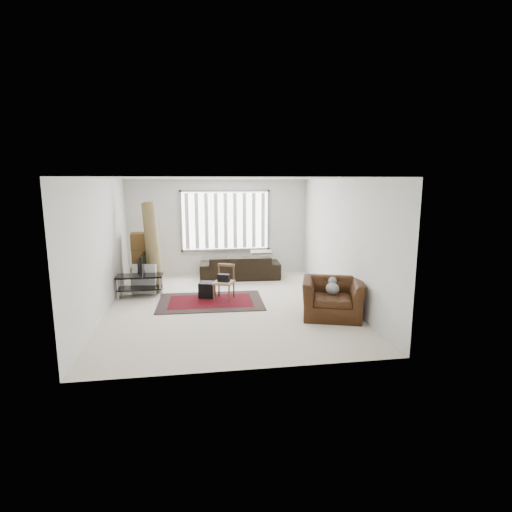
{
  "coord_description": "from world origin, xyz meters",
  "views": [
    {
      "loc": [
        -0.68,
        -8.24,
        2.64
      ],
      "look_at": [
        0.63,
        0.14,
        1.05
      ],
      "focal_mm": 28.0,
      "sensor_mm": 36.0,
      "label": 1
    }
  ],
  "objects": [
    {
      "name": "rolled_rug",
      "position": [
        -1.7,
        1.63,
        1.08
      ],
      "size": [
        0.57,
        1.02,
        2.16
      ],
      "primitive_type": "cylinder",
      "rotation": [
        -0.31,
        0.0,
        0.27
      ],
      "color": "brown",
      "rests_on": "ground"
    },
    {
      "name": "room",
      "position": [
        0.03,
        0.51,
        1.76
      ],
      "size": [
        6.0,
        6.02,
        2.71
      ],
      "color": "beige",
      "rests_on": "ground"
    },
    {
      "name": "sofa",
      "position": [
        0.54,
        2.45,
        0.42
      ],
      "size": [
        2.23,
        1.06,
        0.84
      ],
      "primitive_type": "imported",
      "rotation": [
        0.0,
        0.0,
        3.09
      ],
      "color": "black",
      "rests_on": "ground"
    },
    {
      "name": "moving_boxes",
      "position": [
        -2.0,
        1.97,
        0.64
      ],
      "size": [
        0.59,
        0.54,
        1.37
      ],
      "color": "brown",
      "rests_on": "ground"
    },
    {
      "name": "persian_rug",
      "position": [
        -0.36,
        0.34,
        0.01
      ],
      "size": [
        2.35,
        1.61,
        0.02
      ],
      "color": "black",
      "rests_on": "ground"
    },
    {
      "name": "armchair",
      "position": [
        1.97,
        -1.0,
        0.43
      ],
      "size": [
        1.41,
        1.31,
        0.86
      ],
      "rotation": [
        0.0,
        0.0,
        -0.31
      ],
      "color": "#351A0A",
      "rests_on": "ground"
    },
    {
      "name": "tv",
      "position": [
        -1.95,
        0.99,
        0.76
      ],
      "size": [
        0.11,
        0.84,
        0.48
      ],
      "primitive_type": "imported",
      "rotation": [
        0.0,
        0.0,
        1.57
      ],
      "color": "black",
      "rests_on": "tv_stand"
    },
    {
      "name": "side_chair",
      "position": [
        -0.04,
        0.52,
        0.44
      ],
      "size": [
        0.55,
        0.55,
        0.79
      ],
      "rotation": [
        0.0,
        0.0,
        -0.4
      ],
      "color": "#896F59",
      "rests_on": "ground"
    },
    {
      "name": "subwoofer",
      "position": [
        -0.42,
        0.7,
        0.19
      ],
      "size": [
        0.41,
        0.41,
        0.34
      ],
      "primitive_type": "cube",
      "rotation": [
        0.0,
        0.0,
        -0.23
      ],
      "color": "black",
      "rests_on": "persian_rug"
    },
    {
      "name": "tv_stand",
      "position": [
        -1.95,
        0.99,
        0.37
      ],
      "size": [
        1.04,
        0.47,
        0.52
      ],
      "color": "black",
      "rests_on": "ground"
    },
    {
      "name": "white_flatpack",
      "position": [
        -1.89,
        1.25,
        0.36
      ],
      "size": [
        0.59,
        0.31,
        0.72
      ],
      "primitive_type": "cube",
      "rotation": [
        -0.2,
        0.0,
        -0.16
      ],
      "color": "silver",
      "rests_on": "ground"
    }
  ]
}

